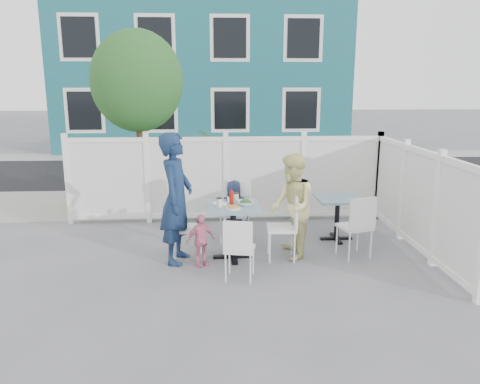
{
  "coord_description": "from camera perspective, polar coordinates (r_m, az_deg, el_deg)",
  "views": [
    {
      "loc": [
        -0.12,
        -6.16,
        2.56
      ],
      "look_at": [
        0.28,
        0.86,
        0.92
      ],
      "focal_mm": 35.0,
      "sensor_mm": 36.0,
      "label": 1
    }
  ],
  "objects": [
    {
      "name": "fence_right",
      "position": [
        7.65,
        20.94,
        -1.16
      ],
      "size": [
        0.08,
        3.66,
        1.6
      ],
      "rotation": [
        0.0,
        0.0,
        1.57
      ],
      "color": "white",
      "rests_on": "ground"
    },
    {
      "name": "utility_cabinet",
      "position": [
        10.7,
        -18.21,
        2.29
      ],
      "size": [
        0.74,
        0.54,
        1.34
      ],
      "primitive_type": "cube",
      "rotation": [
        0.0,
        0.0,
        0.04
      ],
      "color": "gold",
      "rests_on": "ground"
    },
    {
      "name": "chair_left",
      "position": [
        6.98,
        -7.11,
        -3.73
      ],
      "size": [
        0.44,
        0.46,
        0.94
      ],
      "rotation": [
        0.0,
        0.0,
        -1.65
      ],
      "color": "white",
      "rests_on": "ground"
    },
    {
      "name": "chair_right",
      "position": [
        6.92,
        5.78,
        -3.67
      ],
      "size": [
        0.45,
        0.47,
        0.97
      ],
      "rotation": [
        0.0,
        0.0,
        1.5
      ],
      "color": "white",
      "rests_on": "ground"
    },
    {
      "name": "pepper_shaker",
      "position": [
        7.11,
        -1.59,
        -0.82
      ],
      "size": [
        0.03,
        0.03,
        0.07
      ],
      "primitive_type": "cylinder",
      "color": "black",
      "rests_on": "main_table"
    },
    {
      "name": "chair_spare",
      "position": [
        7.12,
        14.19,
        -3.63
      ],
      "size": [
        0.53,
        0.52,
        0.96
      ],
      "rotation": [
        0.0,
        0.0,
        0.28
      ],
      "color": "white",
      "rests_on": "ground"
    },
    {
      "name": "ketchup_bottle",
      "position": [
        6.9,
        -1.03,
        -0.73
      ],
      "size": [
        0.06,
        0.06,
        0.19
      ],
      "primitive_type": "cylinder",
      "color": "#AD150A",
      "rests_on": "main_table"
    },
    {
      "name": "coffee_cup_a",
      "position": [
        6.76,
        -2.53,
        -1.32
      ],
      "size": [
        0.08,
        0.08,
        0.12
      ],
      "primitive_type": "cylinder",
      "color": "beige",
      "rests_on": "main_table"
    },
    {
      "name": "woman",
      "position": [
        6.95,
        6.34,
        -1.76
      ],
      "size": [
        0.61,
        0.78,
        1.57
      ],
      "primitive_type": "imported",
      "rotation": [
        0.0,
        0.0,
        -1.54
      ],
      "color": "yellow",
      "rests_on": "ground"
    },
    {
      "name": "toddler",
      "position": [
        6.7,
        -4.83,
        -5.89
      ],
      "size": [
        0.48,
        0.39,
        0.76
      ],
      "primitive_type": "imported",
      "rotation": [
        0.0,
        0.0,
        0.53
      ],
      "color": "pink",
      "rests_on": "ground"
    },
    {
      "name": "chair_near",
      "position": [
        6.16,
        -0.14,
        -6.49
      ],
      "size": [
        0.45,
        0.44,
        0.85
      ],
      "rotation": [
        0.0,
        0.0,
        -0.2
      ],
      "color": "white",
      "rests_on": "ground"
    },
    {
      "name": "potted_shrub_a",
      "position": [
        9.42,
        -2.88,
        2.51
      ],
      "size": [
        1.07,
        1.07,
        1.65
      ],
      "primitive_type": "imported",
      "rotation": [
        0.0,
        0.0,
        1.74
      ],
      "color": "#1C4C1F",
      "rests_on": "ground"
    },
    {
      "name": "plate_main",
      "position": [
        6.68,
        -0.83,
        -1.97
      ],
      "size": [
        0.22,
        0.22,
        0.01
      ],
      "primitive_type": "cylinder",
      "color": "white",
      "rests_on": "main_table"
    },
    {
      "name": "far_sidewalk",
      "position": [
        16.95,
        -2.82,
        4.45
      ],
      "size": [
        24.0,
        1.6,
        0.01
      ],
      "primitive_type": "cube",
      "color": "gray",
      "rests_on": "ground"
    },
    {
      "name": "street",
      "position": [
        13.9,
        -2.7,
        2.52
      ],
      "size": [
        24.0,
        5.0,
        0.01
      ],
      "primitive_type": "cube",
      "color": "black",
      "rests_on": "ground"
    },
    {
      "name": "salt_shaker",
      "position": [
        7.06,
        -1.48,
        -0.88
      ],
      "size": [
        0.03,
        0.03,
        0.08
      ],
      "primitive_type": "cylinder",
      "color": "white",
      "rests_on": "main_table"
    },
    {
      "name": "potted_shrub_b",
      "position": [
        9.47,
        6.45,
        2.0
      ],
      "size": [
        1.45,
        1.3,
        1.49
      ],
      "primitive_type": "imported",
      "rotation": [
        0.0,
        0.0,
        3.25
      ],
      "color": "#1C4C1F",
      "rests_on": "ground"
    },
    {
      "name": "fence_back",
      "position": [
        8.74,
        -1.73,
        1.41
      ],
      "size": [
        5.86,
        0.08,
        1.6
      ],
      "color": "white",
      "rests_on": "ground"
    },
    {
      "name": "tree",
      "position": [
        9.57,
        -12.46,
        13.03
      ],
      "size": [
        1.8,
        1.62,
        3.59
      ],
      "color": "#382316",
      "rests_on": "ground"
    },
    {
      "name": "coffee_cup_b",
      "position": [
        7.06,
        -0.51,
        -0.67
      ],
      "size": [
        0.08,
        0.08,
        0.12
      ],
      "primitive_type": "cylinder",
      "color": "beige",
      "rests_on": "main_table"
    },
    {
      "name": "main_table",
      "position": [
        6.89,
        -0.85,
        -3.12
      ],
      "size": [
        0.8,
        0.8,
        0.81
      ],
      "rotation": [
        0.0,
        0.0,
        0.04
      ],
      "color": "slate",
      "rests_on": "ground"
    },
    {
      "name": "spare_table",
      "position": [
        7.89,
        11.8,
        -1.84
      ],
      "size": [
        0.69,
        0.69,
        0.72
      ],
      "rotation": [
        0.0,
        0.0,
        0.01
      ],
      "color": "slate",
      "rests_on": "ground"
    },
    {
      "name": "near_sidewalk",
      "position": [
        10.28,
        -2.47,
        -1.26
      ],
      "size": [
        24.0,
        2.6,
        0.01
      ],
      "primitive_type": "cube",
      "color": "gray",
      "rests_on": "ground"
    },
    {
      "name": "chair_back",
      "position": [
        7.73,
        -0.48,
        -1.8
      ],
      "size": [
        0.55,
        0.54,
        0.98
      ],
      "rotation": [
        0.0,
        0.0,
        2.84
      ],
      "color": "white",
      "rests_on": "ground"
    },
    {
      "name": "ground",
      "position": [
        6.67,
        -1.97,
        -9.44
      ],
      "size": [
        80.0,
        80.0,
        0.0
      ],
      "primitive_type": "plane",
      "color": "slate"
    },
    {
      "name": "boy",
      "position": [
        7.78,
        -0.73,
        -2.2
      ],
      "size": [
        0.53,
        0.38,
        1.0
      ],
      "primitive_type": "imported",
      "rotation": [
        0.0,
        0.0,
        3.02
      ],
      "color": "#232C4B",
      "rests_on": "ground"
    },
    {
      "name": "plate_side",
      "position": [
        6.93,
        -2.48,
        -1.41
      ],
      "size": [
        0.23,
        0.23,
        0.02
      ],
      "primitive_type": "cylinder",
      "color": "white",
      "rests_on": "main_table"
    },
    {
      "name": "building",
      "position": [
        20.16,
        -4.47,
        14.36
      ],
      "size": [
        11.0,
        6.0,
        6.0
      ],
      "color": "#166367",
      "rests_on": "ground"
    },
    {
      "name": "man",
      "position": [
        6.76,
        -7.76,
        -0.79
      ],
      "size": [
        0.59,
        0.77,
        1.9
      ],
      "primitive_type": "imported",
      "rotation": [
        0.0,
        0.0,
        1.37
      ],
      "color": "#152849",
      "rests_on": "ground"
    },
    {
      "name": "salad_bowl",
      "position": [
        6.85,
        0.71,
        -1.4
      ],
      "size": [
        0.24,
        0.24,
        0.06
      ],
      "primitive_type": "imported",
      "color": "white",
      "rests_on": "main_table"
    }
  ]
}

